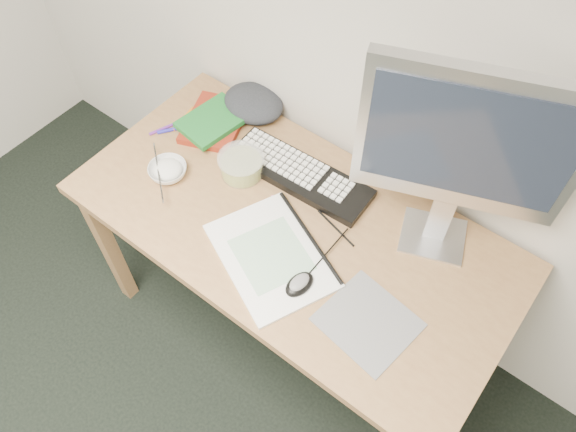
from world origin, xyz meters
name	(u,v)px	position (x,y,z in m)	size (l,w,h in m)	color
desk	(292,238)	(-0.04, 1.43, 0.67)	(1.40, 0.70, 0.75)	#A57B4B
mousepad	(368,322)	(0.32, 1.29, 0.75)	(0.24, 0.22, 0.00)	slate
sketchpad	(271,256)	(-0.02, 1.30, 0.76)	(0.38, 0.27, 0.01)	white
keyboard	(300,175)	(-0.14, 1.59, 0.76)	(0.49, 0.16, 0.03)	black
monitor	(466,148)	(0.32, 1.65, 1.15)	(0.53, 0.23, 0.64)	silver
mouse	(299,282)	(0.11, 1.27, 0.78)	(0.06, 0.10, 0.03)	black
rice_bowl	(168,171)	(-0.49, 1.34, 0.77)	(0.13, 0.13, 0.04)	white
chopsticks	(158,172)	(-0.49, 1.30, 0.79)	(0.02, 0.02, 0.25)	silver
fruit_tub	(242,165)	(-0.30, 1.49, 0.79)	(0.15, 0.15, 0.07)	gold
book_red	(215,122)	(-0.52, 1.60, 0.76)	(0.19, 0.25, 0.03)	maroon
book_green	(213,121)	(-0.51, 1.59, 0.79)	(0.16, 0.22, 0.02)	#1B6E2A
cloth_lump	(254,103)	(-0.45, 1.74, 0.79)	(0.19, 0.16, 0.08)	#222529
pencil_pink	(284,213)	(-0.09, 1.44, 0.75)	(0.01, 0.01, 0.16)	pink
pencil_tan	(288,214)	(-0.08, 1.45, 0.75)	(0.01, 0.01, 0.17)	tan
pencil_black	(336,228)	(0.07, 1.50, 0.75)	(0.01, 0.01, 0.17)	black
marker_blue	(176,129)	(-0.61, 1.50, 0.76)	(0.01, 0.01, 0.14)	#2521B4
marker_orange	(183,119)	(-0.62, 1.55, 0.76)	(0.01, 0.01, 0.13)	orange
marker_purple	(164,128)	(-0.64, 1.48, 0.76)	(0.01, 0.01, 0.11)	#6A2893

